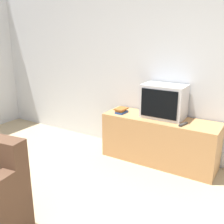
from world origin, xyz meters
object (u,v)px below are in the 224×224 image
television (164,101)px  book_stack (121,110)px  tv_stand (159,140)px  remote_on_stand (183,124)px

television → book_stack: size_ratio=2.72×
tv_stand → television: 0.57m
television → book_stack: television is taller
tv_stand → television: bearing=80.2°
television → remote_on_stand: size_ratio=3.44×
tv_stand → television: (0.01, 0.07, 0.56)m
book_stack → remote_on_stand: 0.96m
television → remote_on_stand: television is taller
tv_stand → book_stack: size_ratio=7.51×
tv_stand → book_stack: 0.70m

